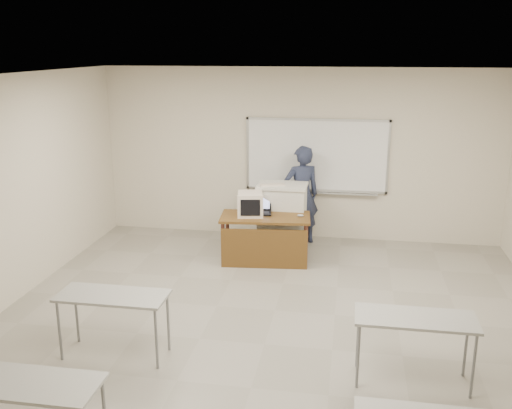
% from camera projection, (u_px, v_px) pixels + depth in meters
% --- Properties ---
extents(floor, '(7.00, 8.00, 0.01)m').
position_uv_depth(floor, '(265.00, 345.00, 6.60)').
color(floor, gray).
rests_on(floor, ground).
extents(whiteboard, '(2.48, 0.10, 1.31)m').
position_uv_depth(whiteboard, '(317.00, 156.00, 9.92)').
color(whiteboard, white).
rests_on(whiteboard, floor).
extents(student_desks, '(4.40, 2.20, 0.73)m').
position_uv_depth(student_desks, '(242.00, 352.00, 5.14)').
color(student_desks, gray).
rests_on(student_desks, floor).
extents(instructor_desk, '(1.40, 0.70, 0.75)m').
position_uv_depth(instructor_desk, '(264.00, 231.00, 8.93)').
color(instructor_desk, brown).
rests_on(instructor_desk, floor).
extents(podium, '(0.81, 0.59, 1.14)m').
position_uv_depth(podium, '(282.00, 217.00, 9.52)').
color(podium, white).
rests_on(podium, floor).
extents(crt_monitor, '(0.40, 0.45, 0.38)m').
position_uv_depth(crt_monitor, '(250.00, 204.00, 8.99)').
color(crt_monitor, beige).
rests_on(crt_monitor, instructor_desk).
extents(laptop, '(0.35, 0.32, 0.26)m').
position_uv_depth(laptop, '(261.00, 209.00, 9.13)').
color(laptop, black).
rests_on(laptop, instructor_desk).
extents(mouse, '(0.12, 0.10, 0.04)m').
position_uv_depth(mouse, '(300.00, 215.00, 8.94)').
color(mouse, '#9D9EA4').
rests_on(mouse, instructor_desk).
extents(keyboard, '(0.42, 0.25, 0.02)m').
position_uv_depth(keyboard, '(272.00, 185.00, 9.27)').
color(keyboard, beige).
rests_on(keyboard, podium).
extents(presenter, '(0.74, 0.63, 1.72)m').
position_uv_depth(presenter, '(301.00, 195.00, 9.83)').
color(presenter, black).
rests_on(presenter, floor).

